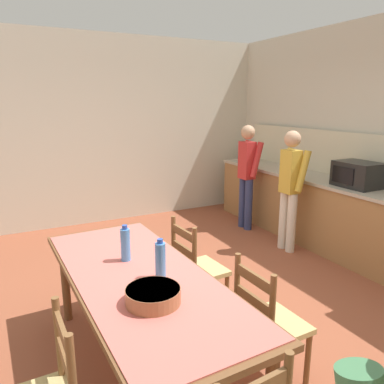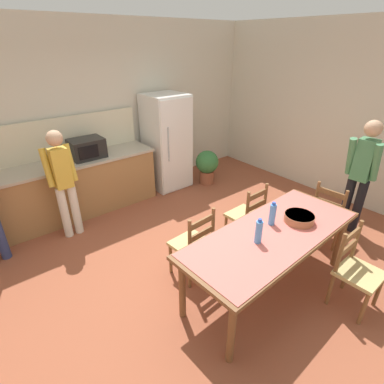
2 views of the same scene
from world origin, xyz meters
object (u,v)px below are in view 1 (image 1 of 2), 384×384
object	(u,v)px
serving_bowl	(153,295)
person_at_counter	(290,185)
person_at_sink	(247,172)
bottle_off_centre	(160,260)
bottle_near_centre	(125,244)
chair_side_far_right	(268,324)
microwave	(358,174)
chair_side_far_left	(196,269)
dining_table	(140,285)

from	to	relation	value
serving_bowl	person_at_counter	bearing A→B (deg)	124.08
person_at_sink	person_at_counter	bearing A→B (deg)	-91.19
serving_bowl	bottle_off_centre	bearing A→B (deg)	149.67
bottle_off_centre	person_at_sink	world-z (taller)	person_at_sink
person_at_sink	person_at_counter	world-z (taller)	person_at_sink
bottle_near_centre	chair_side_far_right	size ratio (longest dim) A/B	0.30
microwave	bottle_near_centre	size ratio (longest dim) A/B	1.85
chair_side_far_left	bottle_off_centre	bearing A→B (deg)	131.89
microwave	person_at_sink	size ratio (longest dim) A/B	0.32
chair_side_far_left	person_at_sink	distance (m)	2.57
microwave	dining_table	bearing A→B (deg)	-75.69
dining_table	bottle_off_centre	bearing A→B (deg)	46.86
dining_table	person_at_counter	bearing A→B (deg)	118.27
dining_table	chair_side_far_right	bearing A→B (deg)	58.18
bottle_off_centre	chair_side_far_left	bearing A→B (deg)	136.00
serving_bowl	person_at_counter	distance (m)	3.05
chair_side_far_left	microwave	bearing A→B (deg)	-87.73
bottle_off_centre	chair_side_far_right	xyz separation A→B (m)	(0.35, 0.62, -0.45)
person_at_counter	microwave	bearing A→B (deg)	-47.52
bottle_off_centre	chair_side_far_right	bearing A→B (deg)	60.55
microwave	person_at_sink	distance (m)	1.62
microwave	person_at_sink	bearing A→B (deg)	-161.93
microwave	dining_table	world-z (taller)	microwave
person_at_counter	dining_table	bearing A→B (deg)	-151.73
serving_bowl	bottle_near_centre	bearing A→B (deg)	176.42
person_at_counter	serving_bowl	bearing A→B (deg)	-145.92
microwave	chair_side_far_right	bearing A→B (deg)	-61.63
person_at_counter	chair_side_far_right	bearing A→B (deg)	-134.24
dining_table	chair_side_far_left	size ratio (longest dim) A/B	2.39
bottle_off_centre	person_at_sink	xyz separation A→B (m)	(-2.40, 2.38, -0.01)
dining_table	chair_side_far_left	xyz separation A→B (m)	(-0.51, 0.70, -0.25)
bottle_near_centre	microwave	bearing A→B (deg)	99.37
dining_table	chair_side_far_left	world-z (taller)	chair_side_far_left
microwave	chair_side_far_left	world-z (taller)	microwave
chair_side_far_right	chair_side_far_left	size ratio (longest dim) A/B	1.00
chair_side_far_left	bottle_near_centre	bearing A→B (deg)	104.52
chair_side_far_right	chair_side_far_left	world-z (taller)	same
dining_table	bottle_off_centre	distance (m)	0.25
bottle_near_centre	dining_table	bearing A→B (deg)	2.09
person_at_sink	chair_side_far_left	bearing A→B (deg)	-135.14
person_at_sink	person_at_counter	size ratio (longest dim) A/B	1.01
serving_bowl	microwave	bearing A→B (deg)	110.55
chair_side_far_right	person_at_counter	world-z (taller)	person_at_counter
chair_side_far_right	microwave	bearing A→B (deg)	-63.40
serving_bowl	person_at_sink	distance (m)	3.69
microwave	chair_side_far_right	size ratio (longest dim) A/B	0.55
microwave	bottle_off_centre	bearing A→B (deg)	-73.27
dining_table	bottle_near_centre	xyz separation A→B (m)	(-0.27, -0.01, 0.20)
bottle_off_centre	person_at_counter	xyz separation A→B (m)	(-1.43, 2.36, -0.02)
bottle_near_centre	serving_bowl	xyz separation A→B (m)	(0.65, -0.04, -0.07)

